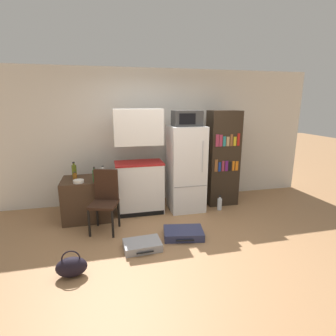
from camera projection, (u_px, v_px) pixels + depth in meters
name	position (u px, v px, depth m)	size (l,w,h in m)	color
ground_plane	(177.00, 246.00, 3.76)	(24.00, 24.00, 0.00)	#A3754C
wall_back	(161.00, 136.00, 5.37)	(6.40, 0.10, 2.64)	silver
side_table	(87.00, 199.00, 4.59)	(0.81, 0.65, 0.72)	#422D1E
kitchen_hutch	(139.00, 167.00, 4.74)	(0.86, 0.51, 1.89)	white
refrigerator	(186.00, 169.00, 4.90)	(0.63, 0.63, 1.59)	white
microwave	(187.00, 118.00, 4.68)	(0.50, 0.37, 0.27)	#333333
bookshelf	(222.00, 158.00, 5.15)	(0.59, 0.39, 1.85)	#2D2319
bottle_green_tall	(95.00, 176.00, 4.30)	(0.06, 0.06, 0.25)	#1E6028
bottle_milk_white	(103.00, 171.00, 4.70)	(0.07, 0.07, 0.17)	white
bottle_amber_beer	(75.00, 177.00, 4.40)	(0.07, 0.07, 0.15)	brown
bottle_olive_oil	(74.00, 170.00, 4.62)	(0.08, 0.08, 0.26)	#566619
bowl	(78.00, 181.00, 4.28)	(0.17, 0.17, 0.05)	silver
chair	(105.00, 196.00, 4.13)	(0.50, 0.50, 0.97)	black
suitcase_large_flat	(183.00, 233.00, 3.99)	(0.65, 0.49, 0.12)	navy
suitcase_small_flat	(142.00, 245.00, 3.66)	(0.53, 0.40, 0.11)	#99999E
handbag	(72.00, 267.00, 3.07)	(0.36, 0.20, 0.33)	black
water_bottle_front	(220.00, 204.00, 4.99)	(0.09, 0.09, 0.28)	silver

